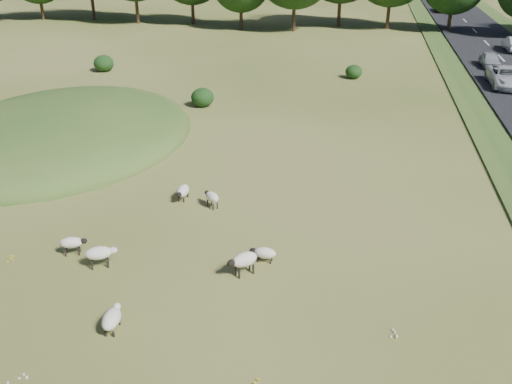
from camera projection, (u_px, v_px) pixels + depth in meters
The scene contains 13 objects.
ground at pixel (268, 110), 41.39m from camera, with size 160.00×160.00×0.00m, color #45591B.
mound at pixel (62, 136), 36.20m from camera, with size 16.00×20.00×4.00m, color #33561E.
shrubs at pixel (192, 76), 47.73m from camera, with size 24.06×11.95×1.47m.
sheep_0 at pixel (100, 253), 22.24m from camera, with size 1.29×0.93×0.90m.
sheep_1 at pixel (183, 191), 27.76m from camera, with size 0.60×1.27×0.73m.
sheep_2 at pixel (112, 318), 18.84m from camera, with size 0.66×1.32×0.75m.
sheep_3 at pixel (244, 260), 21.74m from camera, with size 1.24×1.18×0.94m.
sheep_4 at pixel (72, 243), 23.12m from camera, with size 1.14×0.74×0.79m.
sheep_5 at pixel (264, 253), 22.70m from camera, with size 1.10×0.55×0.63m.
sheep_6 at pixel (212, 197), 26.99m from camera, with size 1.00×1.00×0.78m.
car_0 at pixel (507, 77), 45.99m from camera, with size 2.56×5.55×1.54m, color white.
car_4 at pixel (444, 7), 84.60m from camera, with size 2.31×5.02×1.39m, color maroon.
car_6 at pixel (490, 60), 52.33m from camera, with size 1.53×3.80×1.29m, color #B3B5BB.
Camera 1 is at (6.23, -19.49, 12.32)m, focal length 40.00 mm.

